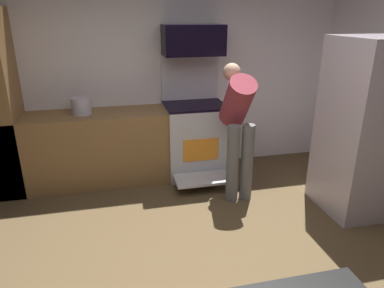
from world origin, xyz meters
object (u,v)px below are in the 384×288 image
(oven_range, at_px, (195,137))
(microwave, at_px, (193,40))
(stock_pot, at_px, (81,106))
(refrigerator, at_px, (370,128))
(person_cook, at_px, (238,122))

(oven_range, height_order, microwave, microwave)
(oven_range, relative_size, stock_pot, 6.71)
(oven_range, xyz_separation_m, refrigerator, (1.56, -1.27, 0.40))
(refrigerator, bearing_deg, oven_range, 140.80)
(oven_range, bearing_deg, stock_pot, 179.45)
(oven_range, distance_m, microwave, 1.21)
(microwave, relative_size, refrigerator, 0.40)
(microwave, height_order, person_cook, microwave)
(oven_range, bearing_deg, microwave, 90.00)
(microwave, height_order, stock_pot, microwave)
(microwave, height_order, refrigerator, microwave)
(refrigerator, height_order, person_cook, refrigerator)
(person_cook, relative_size, stock_pot, 6.56)
(refrigerator, relative_size, stock_pot, 7.96)
(refrigerator, distance_m, stock_pot, 3.20)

